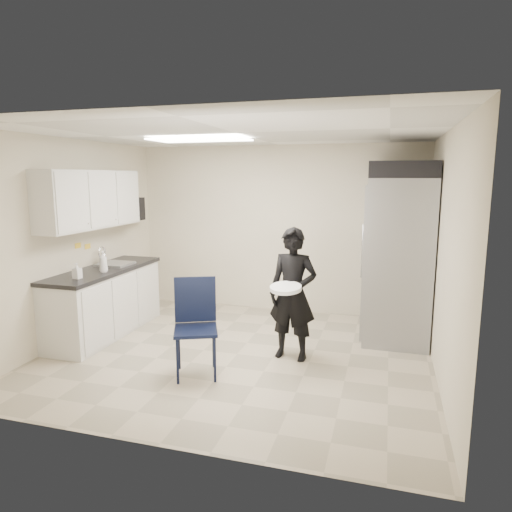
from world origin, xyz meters
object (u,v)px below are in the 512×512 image
(folding_chair, at_px, (196,330))
(man_tuxedo, at_px, (293,294))
(lower_counter, at_px, (105,303))
(commercial_fridge, at_px, (398,258))

(folding_chair, relative_size, man_tuxedo, 0.65)
(lower_counter, bearing_deg, man_tuxedo, -2.50)
(lower_counter, xyz_separation_m, commercial_fridge, (3.78, 1.07, 0.62))
(lower_counter, relative_size, commercial_fridge, 0.90)
(lower_counter, relative_size, man_tuxedo, 1.23)
(lower_counter, xyz_separation_m, man_tuxedo, (2.61, -0.11, 0.34))
(commercial_fridge, relative_size, folding_chair, 2.07)
(lower_counter, height_order, commercial_fridge, commercial_fridge)
(folding_chair, bearing_deg, commercial_fridge, 20.10)
(lower_counter, relative_size, folding_chair, 1.88)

